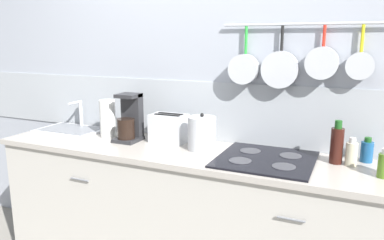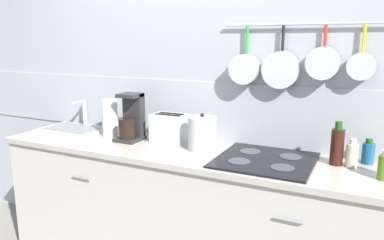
{
  "view_description": "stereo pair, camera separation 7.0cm",
  "coord_description": "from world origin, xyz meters",
  "px_view_note": "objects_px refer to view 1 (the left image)",
  "views": [
    {
      "loc": [
        0.92,
        -2.05,
        1.6
      ],
      "look_at": [
        -0.0,
        0.0,
        1.12
      ],
      "focal_mm": 35.0,
      "sensor_mm": 36.0,
      "label": 1
    },
    {
      "loc": [
        0.98,
        -2.02,
        1.6
      ],
      "look_at": [
        -0.0,
        0.0,
        1.12
      ],
      "focal_mm": 35.0,
      "sensor_mm": 36.0,
      "label": 2
    }
  ],
  "objects_px": {
    "bottle_dish_soap": "(352,153)",
    "bottle_sesame_oil": "(384,165)",
    "coffee_maker": "(130,121)",
    "toaster": "(169,128)",
    "bottle_vinegar": "(367,151)",
    "bottle_cooking_wine": "(337,145)",
    "paper_towel_roll": "(108,118)",
    "kettle": "(202,133)"
  },
  "relations": [
    {
      "from": "bottle_dish_soap",
      "to": "bottle_sesame_oil",
      "type": "relative_size",
      "value": 1.05
    },
    {
      "from": "toaster",
      "to": "paper_towel_roll",
      "type": "bearing_deg",
      "value": -173.53
    },
    {
      "from": "paper_towel_roll",
      "to": "bottle_dish_soap",
      "type": "distance_m",
      "value": 1.62
    },
    {
      "from": "paper_towel_roll",
      "to": "bottle_dish_soap",
      "type": "bearing_deg",
      "value": 0.89
    },
    {
      "from": "toaster",
      "to": "bottle_dish_soap",
      "type": "xyz_separation_m",
      "value": [
        1.15,
        -0.03,
        -0.03
      ]
    },
    {
      "from": "paper_towel_roll",
      "to": "coffee_maker",
      "type": "xyz_separation_m",
      "value": [
        0.2,
        -0.02,
        0.0
      ]
    },
    {
      "from": "coffee_maker",
      "to": "toaster",
      "type": "relative_size",
      "value": 1.25
    },
    {
      "from": "bottle_dish_soap",
      "to": "toaster",
      "type": "bearing_deg",
      "value": 178.63
    },
    {
      "from": "bottle_vinegar",
      "to": "bottle_sesame_oil",
      "type": "bearing_deg",
      "value": -72.64
    },
    {
      "from": "paper_towel_roll",
      "to": "bottle_vinegar",
      "type": "relative_size",
      "value": 1.85
    },
    {
      "from": "toaster",
      "to": "kettle",
      "type": "distance_m",
      "value": 0.29
    },
    {
      "from": "toaster",
      "to": "bottle_vinegar",
      "type": "bearing_deg",
      "value": 3.67
    },
    {
      "from": "bottle_cooking_wine",
      "to": "bottle_sesame_oil",
      "type": "bearing_deg",
      "value": -31.65
    },
    {
      "from": "paper_towel_roll",
      "to": "kettle",
      "type": "bearing_deg",
      "value": -1.81
    },
    {
      "from": "coffee_maker",
      "to": "bottle_dish_soap",
      "type": "height_order",
      "value": "coffee_maker"
    },
    {
      "from": "toaster",
      "to": "bottle_cooking_wine",
      "type": "bearing_deg",
      "value": -0.95
    },
    {
      "from": "coffee_maker",
      "to": "bottle_sesame_oil",
      "type": "distance_m",
      "value": 1.57
    },
    {
      "from": "toaster",
      "to": "coffee_maker",
      "type": "bearing_deg",
      "value": -164.38
    },
    {
      "from": "bottle_sesame_oil",
      "to": "coffee_maker",
      "type": "bearing_deg",
      "value": 176.81
    },
    {
      "from": "bottle_vinegar",
      "to": "bottle_sesame_oil",
      "type": "height_order",
      "value": "bottle_sesame_oil"
    },
    {
      "from": "coffee_maker",
      "to": "bottle_dish_soap",
      "type": "xyz_separation_m",
      "value": [
        1.42,
        0.05,
        -0.06
      ]
    },
    {
      "from": "kettle",
      "to": "bottle_sesame_oil",
      "type": "xyz_separation_m",
      "value": [
        1.03,
        -0.09,
        -0.04
      ]
    },
    {
      "from": "bottle_dish_soap",
      "to": "bottle_sesame_oil",
      "type": "bearing_deg",
      "value": -41.14
    },
    {
      "from": "bottle_dish_soap",
      "to": "kettle",
      "type": "bearing_deg",
      "value": -176.82
    },
    {
      "from": "bottle_cooking_wine",
      "to": "bottle_dish_soap",
      "type": "bearing_deg",
      "value": -6.93
    },
    {
      "from": "bottle_vinegar",
      "to": "bottle_cooking_wine",
      "type": "bearing_deg",
      "value": -148.57
    },
    {
      "from": "coffee_maker",
      "to": "bottle_vinegar",
      "type": "distance_m",
      "value": 1.5
    },
    {
      "from": "toaster",
      "to": "bottle_dish_soap",
      "type": "relative_size",
      "value": 1.63
    },
    {
      "from": "paper_towel_roll",
      "to": "bottle_vinegar",
      "type": "distance_m",
      "value": 1.7
    },
    {
      "from": "bottle_cooking_wine",
      "to": "bottle_sesame_oil",
      "type": "distance_m",
      "value": 0.28
    },
    {
      "from": "kettle",
      "to": "bottle_vinegar",
      "type": "relative_size",
      "value": 1.64
    },
    {
      "from": "bottle_dish_soap",
      "to": "bottle_vinegar",
      "type": "bearing_deg",
      "value": 53.61
    },
    {
      "from": "bottle_cooking_wine",
      "to": "bottle_vinegar",
      "type": "height_order",
      "value": "bottle_cooking_wine"
    },
    {
      "from": "bottle_sesame_oil",
      "to": "bottle_dish_soap",
      "type": "bearing_deg",
      "value": 138.86
    },
    {
      "from": "paper_towel_roll",
      "to": "bottle_vinegar",
      "type": "height_order",
      "value": "paper_towel_roll"
    },
    {
      "from": "coffee_maker",
      "to": "kettle",
      "type": "xyz_separation_m",
      "value": [
        0.54,
        -0.0,
        -0.03
      ]
    },
    {
      "from": "paper_towel_roll",
      "to": "bottle_sesame_oil",
      "type": "xyz_separation_m",
      "value": [
        1.77,
        -0.11,
        -0.07
      ]
    },
    {
      "from": "paper_towel_roll",
      "to": "toaster",
      "type": "height_order",
      "value": "paper_towel_roll"
    },
    {
      "from": "coffee_maker",
      "to": "toaster",
      "type": "xyz_separation_m",
      "value": [
        0.27,
        0.07,
        -0.04
      ]
    },
    {
      "from": "toaster",
      "to": "bottle_sesame_oil",
      "type": "height_order",
      "value": "toaster"
    },
    {
      "from": "coffee_maker",
      "to": "bottle_cooking_wine",
      "type": "xyz_separation_m",
      "value": [
        1.34,
        0.06,
        -0.03
      ]
    },
    {
      "from": "paper_towel_roll",
      "to": "bottle_dish_soap",
      "type": "xyz_separation_m",
      "value": [
        1.61,
        0.03,
        -0.06
      ]
    }
  ]
}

